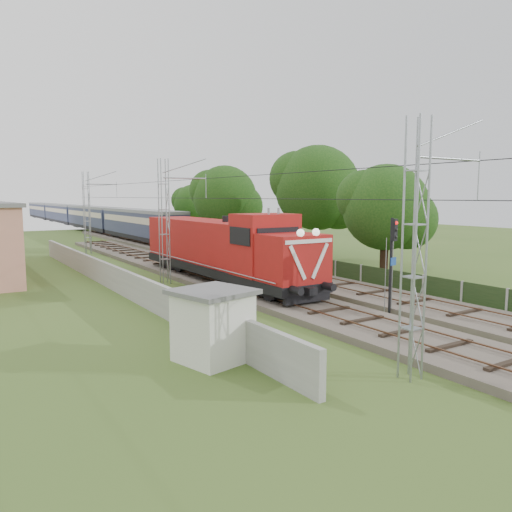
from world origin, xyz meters
TOP-DOWN VIEW (x-y plane):
  - ground at (0.00, 0.00)m, footprint 140.00×140.00m
  - track_main at (0.00, 7.00)m, footprint 4.20×70.00m
  - track_side at (5.00, 20.00)m, footprint 4.20×80.00m
  - catenary at (-2.95, 12.00)m, footprint 3.31×70.00m
  - boundary_wall at (-6.50, 12.00)m, footprint 0.25×40.00m
  - fence at (8.00, 3.00)m, footprint 0.12×32.00m
  - locomotive at (0.00, 9.77)m, footprint 3.17×18.10m
  - coach_rake at (5.00, 72.86)m, footprint 2.97×88.54m
  - signal_post at (2.72, -1.93)m, footprint 0.50×0.40m
  - relay_hut at (-7.40, -3.23)m, footprint 2.93×2.93m
  - tree_a at (9.96, 5.32)m, footprint 5.98×5.70m
  - tree_b at (12.90, 16.04)m, footprint 7.74×7.38m
  - tree_c at (9.23, 26.13)m, footprint 6.71×6.39m
  - tree_d at (13.16, 41.92)m, footprint 5.52×5.26m

SIDE VIEW (x-z plane):
  - ground at x=0.00m, z-range 0.00..0.00m
  - track_main at x=0.00m, z-range -0.04..0.41m
  - track_side at x=5.00m, z-range -0.04..0.41m
  - fence at x=8.00m, z-range 0.00..1.20m
  - boundary_wall at x=-6.50m, z-range 0.00..1.50m
  - relay_hut at x=-7.40m, z-range 0.01..2.51m
  - locomotive at x=0.00m, z-range 0.05..4.64m
  - coach_rake at x=5.00m, z-range 0.76..4.19m
  - signal_post at x=2.72m, z-range 0.87..5.51m
  - catenary at x=-2.95m, z-range 0.05..8.05m
  - tree_d at x=13.16m, z-range 0.88..8.05m
  - tree_a at x=9.96m, z-range 0.96..8.71m
  - tree_c at x=9.23m, z-range 1.07..9.77m
  - tree_b at x=12.90m, z-range 1.24..11.28m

